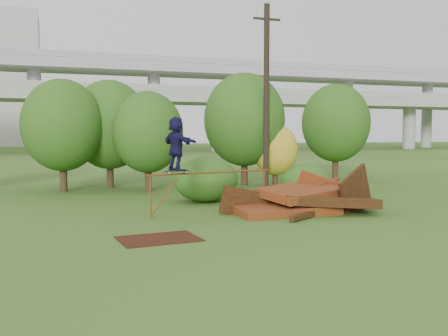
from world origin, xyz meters
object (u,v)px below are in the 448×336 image
object	(u,v)px
flat_plate	(159,239)
utility_pole	(266,96)
scrap_pile	(304,201)
skater	(176,144)

from	to	relation	value
flat_plate	utility_pole	distance (m)	13.17
scrap_pile	utility_pole	xyz separation A→B (m)	(1.63, 7.10, 4.21)
scrap_pile	skater	bearing A→B (deg)	171.96
flat_plate	utility_pole	bearing A→B (deg)	53.25
skater	flat_plate	size ratio (longest dim) A/B	0.87
scrap_pile	utility_pole	distance (m)	8.41
skater	flat_plate	xyz separation A→B (m)	(-1.30, -3.42, -2.43)
flat_plate	utility_pole	size ratio (longest dim) A/B	0.23
skater	utility_pole	xyz separation A→B (m)	(6.09, 6.47, 2.16)
skater	utility_pole	world-z (taller)	utility_pole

